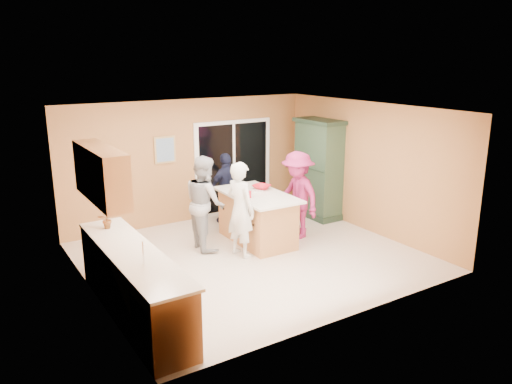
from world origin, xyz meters
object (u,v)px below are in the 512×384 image
kitchen_island (257,219)px  green_hutch (319,170)px  woman_grey (205,203)px  woman_white (240,209)px  woman_magenta (297,195)px  woman_navy (227,188)px

kitchen_island → green_hutch: 2.18m
kitchen_island → woman_grey: size_ratio=1.06×
woman_white → woman_magenta: size_ratio=1.00×
woman_navy → woman_white: bearing=59.8°
woman_grey → woman_navy: woman_grey is taller
woman_white → woman_magenta: same height
green_hutch → woman_white: (-2.61, -1.06, -0.20)m
green_hutch → woman_magenta: 1.48m
kitchen_island → woman_white: woman_white is taller
green_hutch → woman_grey: size_ratio=1.24×
kitchen_island → woman_navy: bearing=88.1°
kitchen_island → green_hutch: size_ratio=0.85×
woman_white → woman_grey: woman_grey is taller
woman_grey → woman_navy: size_ratio=1.15×
green_hutch → woman_navy: size_ratio=1.43×
green_hutch → woman_magenta: size_ratio=1.26×
woman_white → woman_magenta: bearing=-92.9°
woman_white → woman_navy: 1.88m
woman_grey → woman_navy: 1.50m
woman_grey → woman_white: bearing=-146.7°
kitchen_island → woman_white: 0.85m
woman_white → kitchen_island: bearing=-67.0°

